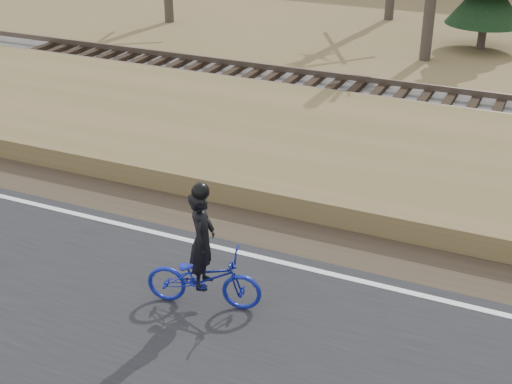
% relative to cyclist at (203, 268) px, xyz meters
% --- Properties ---
extents(cyclist, '(1.83, 0.99, 2.00)m').
position_rel_cyclist_xyz_m(cyclist, '(0.00, 0.00, 0.00)').
color(cyclist, '#162098').
rests_on(cyclist, road).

